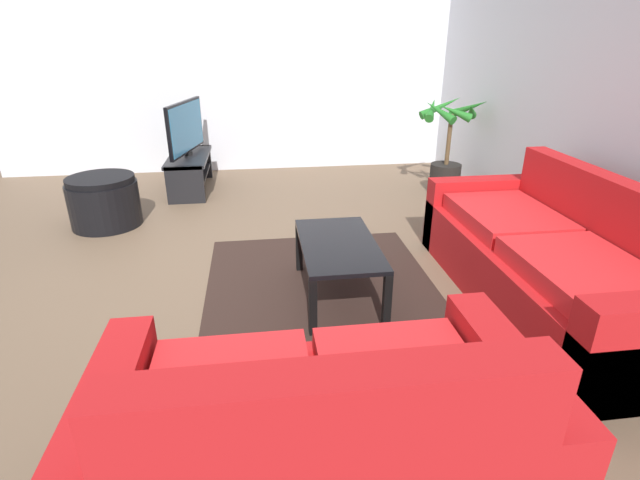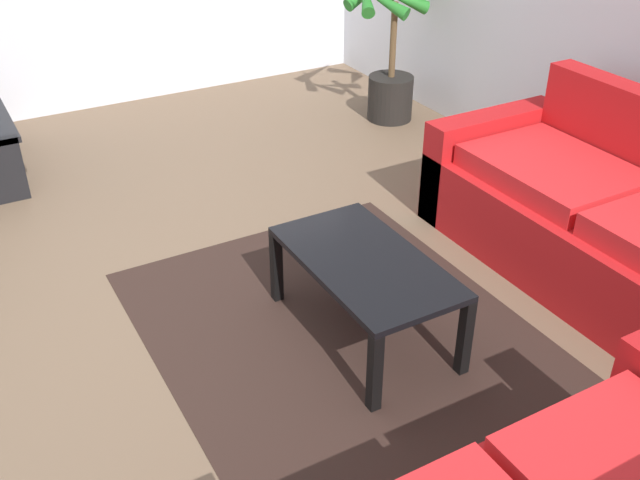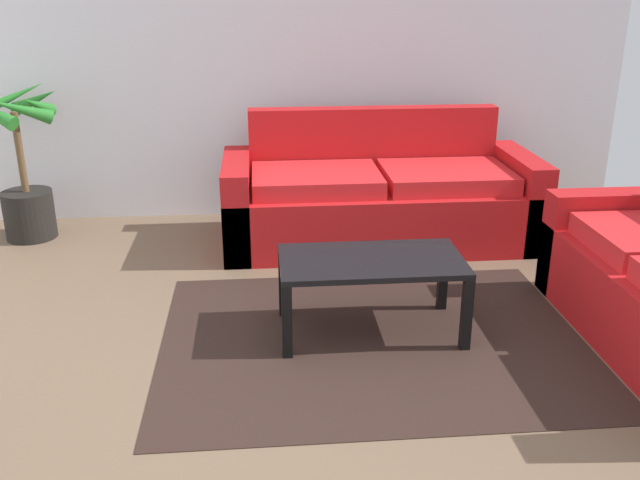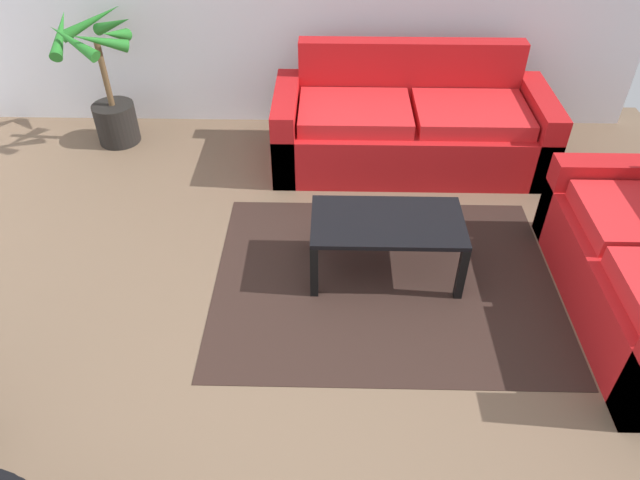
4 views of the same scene
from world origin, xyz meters
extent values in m
plane|color=brown|center=(0.00, 0.00, 0.00)|extent=(6.60, 6.60, 0.00)
cube|color=silver|center=(0.00, 3.00, 1.35)|extent=(6.00, 0.06, 2.70)
cube|color=red|center=(0.97, 2.25, 0.21)|extent=(2.19, 0.90, 0.42)
cube|color=red|center=(0.97, 2.62, 0.66)|extent=(1.83, 0.16, 0.48)
cube|color=red|center=(-0.04, 2.25, 0.31)|extent=(0.18, 0.90, 0.62)
cube|color=red|center=(1.97, 2.25, 0.31)|extent=(0.18, 0.90, 0.62)
cube|color=red|center=(0.51, 2.20, 0.48)|extent=(0.87, 0.66, 0.12)
cube|color=red|center=(1.42, 2.20, 0.48)|extent=(0.87, 0.66, 0.12)
cube|color=red|center=(2.25, 1.30, 0.31)|extent=(0.90, 0.18, 0.62)
cube|color=black|center=(0.69, 0.89, 0.41)|extent=(0.95, 0.52, 0.03)
cube|color=black|center=(0.23, 0.65, 0.20)|extent=(0.05, 0.05, 0.39)
cube|color=black|center=(1.14, 0.65, 0.20)|extent=(0.05, 0.05, 0.39)
cube|color=black|center=(0.23, 1.12, 0.20)|extent=(0.05, 0.05, 0.39)
cube|color=black|center=(1.14, 1.12, 0.20)|extent=(0.05, 0.05, 0.39)
cube|color=black|center=(0.69, 0.79, 0.00)|extent=(2.20, 1.70, 0.01)
cylinder|color=black|center=(-1.55, 2.55, 0.17)|extent=(0.35, 0.35, 0.35)
cylinder|color=brown|center=(-1.55, 2.55, 0.63)|extent=(0.05, 0.05, 0.57)
cone|color=#237224|center=(-1.38, 2.52, 0.97)|extent=(0.17, 0.38, 0.22)
cone|color=#237224|center=(-1.45, 2.73, 0.97)|extent=(0.42, 0.29, 0.24)
cone|color=#237224|center=(-1.66, 2.79, 0.97)|extent=(0.53, 0.31, 0.29)
cone|color=#237224|center=(-1.45, 2.37, 0.97)|extent=(0.42, 0.30, 0.24)
camera|label=1|loc=(3.64, 0.36, 1.74)|focal=26.68mm
camera|label=2|loc=(3.01, -0.66, 2.21)|focal=41.01mm
camera|label=3|loc=(0.12, -2.41, 1.77)|focal=39.02mm
camera|label=4|loc=(0.33, -1.99, 2.63)|focal=32.78mm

